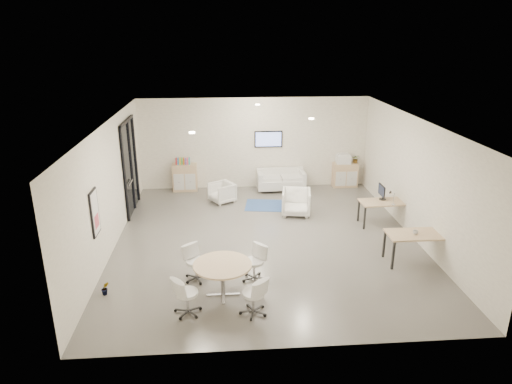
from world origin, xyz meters
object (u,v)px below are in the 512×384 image
at_px(loveseat, 281,180).
at_px(armchair_right, 296,201).
at_px(sideboard_left, 185,177).
at_px(round_table, 222,268).
at_px(sideboard_right, 345,175).
at_px(armchair_left, 222,192).
at_px(desk_front, 417,236).
at_px(desk_rear, 384,204).

distance_m(loveseat, armchair_right, 2.36).
xyz_separation_m(sideboard_left, round_table, (1.27, -6.94, 0.19)).
relative_size(sideboard_right, armchair_right, 1.01).
bearing_deg(loveseat, armchair_left, -153.74).
bearing_deg(armchair_left, sideboard_left, -166.16).
height_order(sideboard_left, desk_front, sideboard_left).
bearing_deg(sideboard_left, armchair_right, -35.50).
relative_size(armchair_left, armchair_right, 0.83).
xyz_separation_m(loveseat, desk_front, (2.58, -5.61, 0.34)).
xyz_separation_m(armchair_right, desk_front, (2.40, -3.26, 0.25)).
distance_m(loveseat, desk_front, 6.19).
height_order(sideboard_right, armchair_left, sideboard_right).
distance_m(sideboard_left, armchair_right, 4.35).
relative_size(sideboard_left, desk_front, 0.66).
xyz_separation_m(sideboard_right, desk_rear, (0.21, -3.49, 0.21)).
bearing_deg(round_table, sideboard_right, 57.29).
bearing_deg(round_table, sideboard_left, 100.37).
relative_size(sideboard_right, round_table, 0.71).
bearing_deg(loveseat, desk_front, -66.90).
distance_m(armchair_right, desk_rear, 2.59).
bearing_deg(round_table, desk_rear, 36.52).
distance_m(desk_rear, desk_front, 2.31).
distance_m(desk_front, round_table, 4.81).
bearing_deg(sideboard_left, loveseat, -3.01).
relative_size(loveseat, armchair_right, 1.95).
height_order(desk_rear, desk_front, desk_front).
distance_m(sideboard_right, round_table, 8.26).
bearing_deg(round_table, armchair_right, 62.72).
xyz_separation_m(sideboard_right, armchair_right, (-2.19, -2.54, -0.00)).
distance_m(sideboard_right, armchair_right, 3.35).
height_order(loveseat, armchair_right, armchair_right).
distance_m(armchair_right, desk_front, 4.06).
bearing_deg(loveseat, armchair_right, -87.26).
xyz_separation_m(desk_rear, desk_front, (0.01, -2.31, 0.04)).
height_order(sideboard_right, round_table, sideboard_right).
height_order(armchair_right, desk_front, armchair_right).
height_order(sideboard_right, loveseat, sideboard_right).
bearing_deg(sideboard_left, desk_rear, -30.39).
bearing_deg(desk_rear, armchair_left, 151.46).
relative_size(sideboard_right, desk_front, 0.60).
height_order(sideboard_left, loveseat, sideboard_left).
bearing_deg(sideboard_right, round_table, -122.71).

